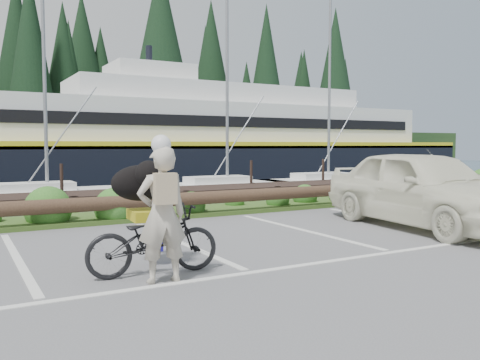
# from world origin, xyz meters

# --- Properties ---
(ground) EXTENTS (72.00, 72.00, 0.00)m
(ground) POSITION_xyz_m (0.00, 0.00, 0.00)
(ground) COLOR #5C5B5E
(vegetation_strip) EXTENTS (34.00, 1.60, 0.10)m
(vegetation_strip) POSITION_xyz_m (0.00, 5.30, 0.05)
(vegetation_strip) COLOR #3D5B21
(vegetation_strip) RESTS_ON ground
(log_rail) EXTENTS (32.00, 0.30, 0.60)m
(log_rail) POSITION_xyz_m (0.00, 4.60, 0.00)
(log_rail) COLOR #443021
(log_rail) RESTS_ON ground
(bicycle) EXTENTS (1.78, 0.73, 0.91)m
(bicycle) POSITION_xyz_m (-1.15, 0.15, 0.46)
(bicycle) COLOR black
(bicycle) RESTS_ON ground
(cyclist) EXTENTS (0.64, 0.44, 1.67)m
(cyclist) POSITION_xyz_m (-1.18, -0.25, 0.84)
(cyclist) COLOR #BEB4A1
(cyclist) RESTS_ON ground
(dog) EXTENTS (0.49, 0.90, 0.50)m
(dog) POSITION_xyz_m (-1.11, 0.71, 1.16)
(dog) COLOR black
(dog) RESTS_ON bicycle
(parked_car) EXTENTS (2.45, 4.92, 1.61)m
(parked_car) POSITION_xyz_m (4.97, 1.08, 0.80)
(parked_car) COLOR white
(parked_car) RESTS_ON ground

